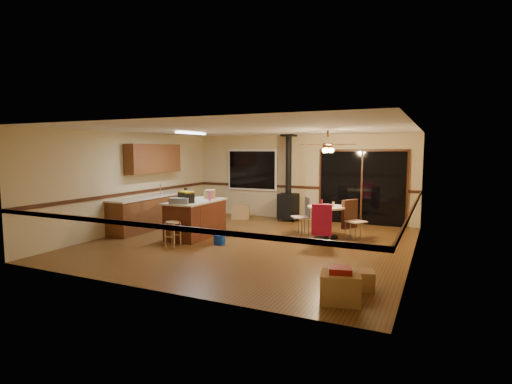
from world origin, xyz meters
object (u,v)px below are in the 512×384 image
Objects in this scene: kitchen_island at (196,219)px; chair_right at (350,214)px; blue_bucket at (220,239)px; box_under_window at (241,212)px; box_corner_a at (340,288)px; wood_stove at (288,197)px; bar_stool at (173,234)px; dining_table at (326,216)px; toolbox_black at (186,198)px; chair_left at (304,212)px; toolbox_grey at (179,201)px; chair_near at (322,220)px; box_corner_b at (362,280)px.

chair_right is at bearing 21.14° from kitchen_island.
blue_bucket is 3.42m from box_under_window.
wood_stove is at bearing 116.72° from box_corner_a.
dining_table reaches higher than bar_stool.
toolbox_black is 0.98m from bar_stool.
toolbox_grey is at bearing -139.93° from chair_left.
box_under_window is at bearing 128.47° from box_corner_a.
chair_right is (0.42, 1.03, 0.00)m from chair_near.
box_corner_a is at bearing -80.16° from chair_right.
wood_stove is 2.79m from chair_right.
wood_stove is at bearing 69.01° from toolbox_black.
dining_table is (2.98, 1.59, -0.48)m from toolbox_black.
wood_stove is 4.56× the size of box_corner_a.
chair_left reaches higher than box_corner_a.
chair_right is at bearing 104.50° from box_corner_b.
toolbox_black is 0.77× the size of box_under_window.
toolbox_grey is 0.26m from toolbox_black.
box_corner_a is at bearing -26.58° from toolbox_grey.
wood_stove is at bearing 123.43° from chair_near.
bar_stool is (0.09, -0.38, -0.69)m from toolbox_grey.
wood_stove is 3.68m from toolbox_black.
dining_table reaches higher than box_under_window.
blue_bucket is at bearing -144.70° from chair_right.
blue_bucket is 0.38× the size of chair_near.
dining_table is at bearing -26.49° from box_under_window.
box_under_window reaches higher than box_corner_b.
wood_stove reaches higher than kitchen_island.
box_corner_a is (4.26, -2.13, -0.76)m from toolbox_grey.
toolbox_grey reaches higher than box_corner_b.
chair_left is 0.80× the size of chair_near.
kitchen_island reaches higher than box_under_window.
chair_left is at bearing -57.99° from wood_stove.
dining_table is (2.03, 1.67, 0.42)m from blue_bucket.
kitchen_island is 2.79m from box_under_window.
box_corner_b is (1.32, -2.46, -0.45)m from chair_near.
blue_bucket is (0.88, 0.55, -0.16)m from bar_stool.
chair_right is at bearing 15.49° from dining_table.
toolbox_black reaches higher than box_corner_a.
chair_left is at bearing 36.38° from toolbox_black.
chair_right is 1.27× the size of box_corner_a.
chair_right is 3.63m from box_corner_b.
chair_near is (0.13, -0.88, 0.06)m from dining_table.
wood_stove reaches higher than dining_table.
chair_left is 4.08m from box_corner_b.
chair_near is 4.10m from box_under_window.
chair_near is at bearing 17.15° from toolbox_grey.
toolbox_black is 0.60× the size of chair_right.
chair_near is 1.27× the size of box_corner_a.
toolbox_black is 0.60× the size of chair_near.
toolbox_black is at bearing 174.86° from blue_bucket.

